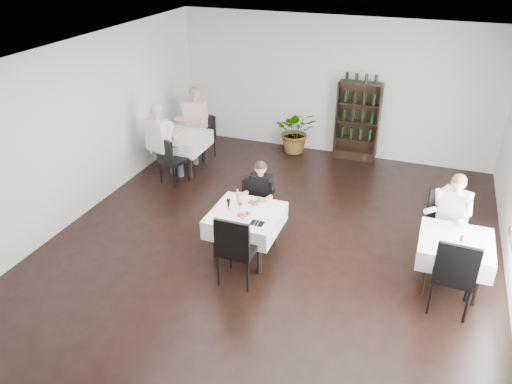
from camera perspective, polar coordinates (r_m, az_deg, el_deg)
room_shell at (r=7.08m, az=1.01°, el=2.41°), size 9.00×9.00×9.00m
wine_shelf at (r=11.09m, az=11.49°, el=7.85°), size 0.90×0.28×1.75m
main_table at (r=7.59m, az=-1.18°, el=-3.25°), size 1.03×1.03×0.77m
left_table at (r=10.55m, az=-8.41°, el=5.75°), size 0.98×0.98×0.77m
right_table at (r=7.48m, az=21.79°, el=-6.05°), size 0.98×0.98×0.77m
potted_tree at (r=11.36m, az=4.62°, el=6.95°), size 1.08×1.00×1.00m
main_chair_far at (r=8.15m, az=-0.16°, el=-1.50°), size 0.54×0.54×0.96m
main_chair_near at (r=6.98m, az=-2.32°, el=-6.22°), size 0.51×0.52×1.11m
left_chair_far at (r=11.14m, az=-5.88°, el=6.69°), size 0.56×0.57×0.95m
left_chair_near at (r=9.95m, az=-9.78°, el=3.86°), size 0.58×0.58×0.99m
right_chair_far at (r=8.02m, az=20.83°, el=-3.18°), size 0.65×0.66×1.14m
right_chair_near at (r=6.95m, az=21.72°, el=-8.49°), size 0.54×0.55×1.14m
diner_main at (r=8.05m, az=0.37°, el=-0.17°), size 0.49×0.49×1.31m
diner_left_far at (r=10.93m, az=-7.07°, el=8.34°), size 0.62×0.62×1.59m
diner_left_near at (r=9.96m, az=-10.70°, el=6.27°), size 0.69×0.74×1.65m
diner_right_far at (r=7.86m, az=21.35°, el=-2.27°), size 0.65×0.69×1.46m
plate_far at (r=7.72m, az=-0.10°, el=-1.24°), size 0.34×0.34×0.08m
plate_near at (r=7.39m, az=-1.43°, el=-2.70°), size 0.25×0.25×0.07m
pilsner_dark at (r=7.48m, az=-3.16°, el=-1.52°), size 0.06×0.06×0.27m
pilsner_lager at (r=7.63m, az=-2.11°, el=-0.80°), size 0.07×0.07×0.28m
coke_bottle at (r=7.55m, az=-1.79°, el=-1.15°), size 0.07×0.07×0.28m
napkin_cutlery at (r=7.22m, az=0.13°, el=-3.57°), size 0.20×0.22×0.02m
pepper_mill at (r=7.37m, az=22.44°, el=-4.91°), size 0.04×0.04×0.09m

